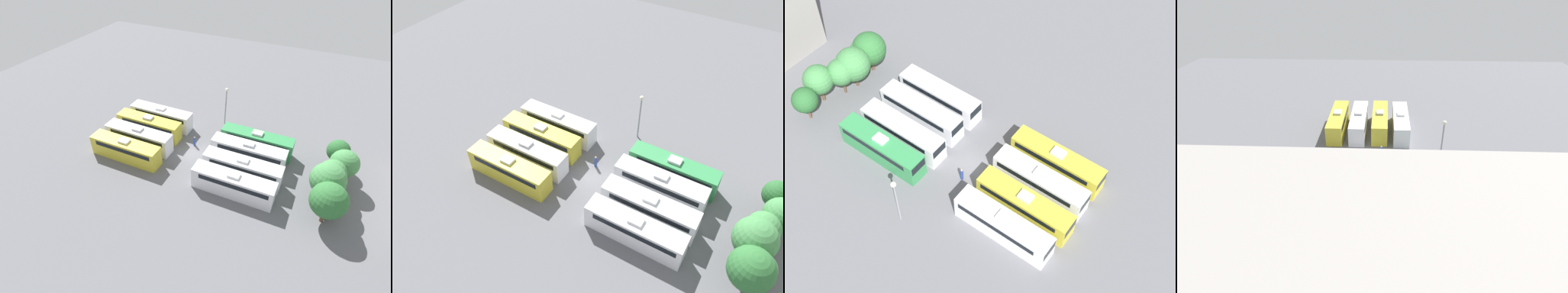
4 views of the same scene
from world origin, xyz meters
TOP-DOWN VIEW (x-y plane):
  - ground_plane at (0.00, 0.00)m, footprint 110.12×110.12m
  - bus_0 at (-5.25, -8.48)m, footprint 2.56×11.31m
  - bus_1 at (-1.77, -8.87)m, footprint 2.56×11.31m
  - bus_2 at (1.80, -8.58)m, footprint 2.56×11.31m
  - bus_3 at (5.35, -8.62)m, footprint 2.56×11.31m
  - bus_4 at (-5.15, 8.97)m, footprint 2.56×11.31m
  - bus_5 at (-1.90, 8.58)m, footprint 2.56×11.31m
  - bus_6 at (1.89, 8.88)m, footprint 2.56×11.31m
  - bus_7 at (5.38, 8.76)m, footprint 2.56×11.31m
  - worker_person at (-2.14, -0.51)m, footprint 0.36×0.36m
  - light_pole at (-10.42, 1.61)m, footprint 0.60×0.60m
  - tree_0 at (-6.07, 20.69)m, footprint 3.27×3.27m
  - tree_1 at (-2.90, 21.60)m, footprint 3.88×3.88m
  - tree_2 at (-0.27, 20.31)m, footprint 3.53×3.53m
  - tree_3 at (1.59, 19.92)m, footprint 4.52×4.52m
  - tree_4 at (4.37, 21.05)m, footprint 3.28×3.28m
  - tree_5 at (5.07, 20.40)m, footprint 4.49×4.49m

SIDE VIEW (x-z plane):
  - ground_plane at x=0.00m, z-range 0.00..0.00m
  - worker_person at x=-2.14m, z-range -0.06..1.69m
  - bus_0 at x=-5.25m, z-range -0.02..3.54m
  - bus_1 at x=-1.77m, z-range -0.02..3.54m
  - bus_2 at x=1.80m, z-range -0.02..3.54m
  - bus_3 at x=5.35m, z-range -0.02..3.54m
  - bus_4 at x=-5.15m, z-range -0.02..3.54m
  - bus_5 at x=-1.90m, z-range -0.02..3.54m
  - bus_6 at x=1.89m, z-range -0.02..3.54m
  - bus_7 at x=5.38m, z-range -0.02..3.54m
  - tree_0 at x=-6.07m, z-range 0.77..5.61m
  - tree_4 at x=4.37m, z-range 0.86..5.91m
  - tree_1 at x=-2.90m, z-range 0.83..6.39m
  - tree_2 at x=-0.27m, z-range 0.92..6.31m
  - tree_5 at x=5.07m, z-range 0.71..6.66m
  - tree_3 at x=1.59m, z-range 0.77..6.83m
  - light_pole at x=-10.42m, z-range 1.32..8.36m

